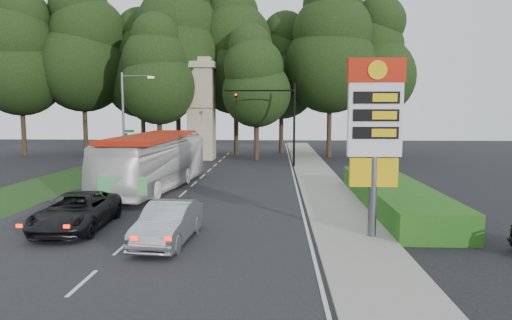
{
  "coord_description": "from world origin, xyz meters",
  "views": [
    {
      "loc": [
        5.54,
        -15.32,
        4.94
      ],
      "look_at": [
        4.38,
        9.63,
        2.2
      ],
      "focal_mm": 32.0,
      "sensor_mm": 36.0,
      "label": 1
    }
  ],
  "objects_px": {
    "transit_bus": "(155,162)",
    "suv_charcoal": "(76,211)",
    "traffic_signal_mast": "(279,113)",
    "monument": "(201,108)",
    "sedan_silver": "(168,223)",
    "streetlight_signs": "(126,116)",
    "gas_station_pylon": "(375,123)"
  },
  "relations": [
    {
      "from": "traffic_signal_mast",
      "to": "suv_charcoal",
      "type": "distance_m",
      "value": 23.03
    },
    {
      "from": "transit_bus",
      "to": "suv_charcoal",
      "type": "bearing_deg",
      "value": -88.64
    },
    {
      "from": "suv_charcoal",
      "to": "monument",
      "type": "bearing_deg",
      "value": 85.45
    },
    {
      "from": "traffic_signal_mast",
      "to": "sedan_silver",
      "type": "xyz_separation_m",
      "value": [
        -4.18,
        -22.87,
        -3.92
      ]
    },
    {
      "from": "suv_charcoal",
      "to": "traffic_signal_mast",
      "type": "bearing_deg",
      "value": 65.2
    },
    {
      "from": "transit_bus",
      "to": "gas_station_pylon",
      "type": "bearing_deg",
      "value": -36.99
    },
    {
      "from": "streetlight_signs",
      "to": "transit_bus",
      "type": "xyz_separation_m",
      "value": [
        4.95,
        -9.56,
        -2.72
      ]
    },
    {
      "from": "monument",
      "to": "suv_charcoal",
      "type": "bearing_deg",
      "value": -91.69
    },
    {
      "from": "monument",
      "to": "streetlight_signs",
      "type": "bearing_deg",
      "value": -121.97
    },
    {
      "from": "gas_station_pylon",
      "to": "transit_bus",
      "type": "distance_m",
      "value": 15.59
    },
    {
      "from": "traffic_signal_mast",
      "to": "suv_charcoal",
      "type": "xyz_separation_m",
      "value": [
        -8.48,
        -21.05,
        -3.93
      ]
    },
    {
      "from": "monument",
      "to": "transit_bus",
      "type": "height_order",
      "value": "monument"
    },
    {
      "from": "sedan_silver",
      "to": "suv_charcoal",
      "type": "xyz_separation_m",
      "value": [
        -4.3,
        1.81,
        -0.01
      ]
    },
    {
      "from": "streetlight_signs",
      "to": "transit_bus",
      "type": "distance_m",
      "value": 11.11
    },
    {
      "from": "gas_station_pylon",
      "to": "monument",
      "type": "height_order",
      "value": "monument"
    },
    {
      "from": "sedan_silver",
      "to": "suv_charcoal",
      "type": "distance_m",
      "value": 4.67
    },
    {
      "from": "monument",
      "to": "suv_charcoal",
      "type": "relative_size",
      "value": 1.87
    },
    {
      "from": "traffic_signal_mast",
      "to": "suv_charcoal",
      "type": "height_order",
      "value": "traffic_signal_mast"
    },
    {
      "from": "traffic_signal_mast",
      "to": "monument",
      "type": "xyz_separation_m",
      "value": [
        -7.68,
        6.0,
        0.43
      ]
    },
    {
      "from": "streetlight_signs",
      "to": "gas_station_pylon",
      "type": "bearing_deg",
      "value": -51.04
    },
    {
      "from": "suv_charcoal",
      "to": "transit_bus",
      "type": "bearing_deg",
      "value": 82.58
    },
    {
      "from": "traffic_signal_mast",
      "to": "streetlight_signs",
      "type": "height_order",
      "value": "streetlight_signs"
    },
    {
      "from": "traffic_signal_mast",
      "to": "transit_bus",
      "type": "xyz_separation_m",
      "value": [
        -7.72,
        -11.55,
        -2.95
      ]
    },
    {
      "from": "streetlight_signs",
      "to": "suv_charcoal",
      "type": "bearing_deg",
      "value": -77.61
    },
    {
      "from": "traffic_signal_mast",
      "to": "sedan_silver",
      "type": "relative_size",
      "value": 1.57
    },
    {
      "from": "traffic_signal_mast",
      "to": "transit_bus",
      "type": "height_order",
      "value": "traffic_signal_mast"
    },
    {
      "from": "traffic_signal_mast",
      "to": "suv_charcoal",
      "type": "relative_size",
      "value": 1.34
    },
    {
      "from": "gas_station_pylon",
      "to": "suv_charcoal",
      "type": "relative_size",
      "value": 1.28
    },
    {
      "from": "gas_station_pylon",
      "to": "sedan_silver",
      "type": "bearing_deg",
      "value": -173.62
    },
    {
      "from": "streetlight_signs",
      "to": "sedan_silver",
      "type": "height_order",
      "value": "streetlight_signs"
    },
    {
      "from": "streetlight_signs",
      "to": "suv_charcoal",
      "type": "relative_size",
      "value": 1.49
    },
    {
      "from": "monument",
      "to": "suv_charcoal",
      "type": "distance_m",
      "value": 27.41
    }
  ]
}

